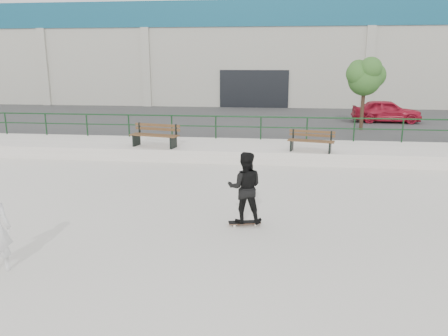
# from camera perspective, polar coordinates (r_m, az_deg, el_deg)

# --- Properties ---
(ground) EXTENTS (120.00, 120.00, 0.00)m
(ground) POSITION_cam_1_polar(r_m,az_deg,el_deg) (9.33, -4.08, -11.05)
(ground) COLOR beige
(ground) RESTS_ON ground
(ledge) EXTENTS (30.00, 3.00, 0.50)m
(ledge) POSITION_cam_1_polar(r_m,az_deg,el_deg) (18.24, 1.49, 2.32)
(ledge) COLOR silver
(ledge) RESTS_ON ground
(parking_strip) EXTENTS (60.00, 14.00, 0.50)m
(parking_strip) POSITION_cam_1_polar(r_m,az_deg,el_deg) (26.60, 3.21, 6.01)
(parking_strip) COLOR #3C3C3C
(parking_strip) RESTS_ON ground
(railing) EXTENTS (28.00, 0.06, 1.03)m
(railing) POSITION_cam_1_polar(r_m,az_deg,el_deg) (19.35, 1.87, 5.98)
(railing) COLOR #153A1C
(railing) RESTS_ON ledge
(commercial_building) EXTENTS (44.20, 16.33, 8.00)m
(commercial_building) POSITION_cam_1_polar(r_m,az_deg,el_deg) (40.32, 4.61, 14.86)
(commercial_building) COLOR #B2AFA0
(commercial_building) RESTS_ON ground
(bench_left) EXTENTS (2.07, 0.98, 0.92)m
(bench_left) POSITION_cam_1_polar(r_m,az_deg,el_deg) (17.89, -8.97, 4.22)
(bench_left) COLOR #51311B
(bench_left) RESTS_ON ledge
(bench_right) EXTENTS (1.81, 0.86, 0.81)m
(bench_right) POSITION_cam_1_polar(r_m,az_deg,el_deg) (17.08, 11.30, 3.47)
(bench_right) COLOR #51311B
(bench_right) RESTS_ON ledge
(tree) EXTENTS (2.01, 1.79, 3.57)m
(tree) POSITION_cam_1_polar(r_m,az_deg,el_deg) (22.84, 17.98, 11.42)
(tree) COLOR #423121
(tree) RESTS_ON parking_strip
(red_car) EXTENTS (3.76, 1.60, 1.27)m
(red_car) POSITION_cam_1_polar(r_m,az_deg,el_deg) (26.28, 20.44, 7.00)
(red_car) COLOR #B5162E
(red_car) RESTS_ON parking_strip
(skateboard) EXTENTS (0.80, 0.36, 0.09)m
(skateboard) POSITION_cam_1_polar(r_m,az_deg,el_deg) (10.75, 2.70, -7.12)
(skateboard) COLOR black
(skateboard) RESTS_ON ground
(standing_skater) EXTENTS (0.88, 0.71, 1.74)m
(standing_skater) POSITION_cam_1_polar(r_m,az_deg,el_deg) (10.46, 2.76, -2.56)
(standing_skater) COLOR black
(standing_skater) RESTS_ON skateboard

